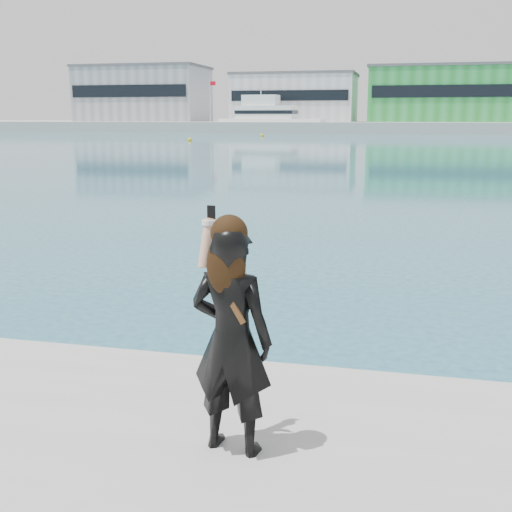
{
  "coord_description": "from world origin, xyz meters",
  "views": [
    {
      "loc": [
        0.91,
        -4.41,
        2.99
      ],
      "look_at": [
        -0.16,
        0.11,
        1.98
      ],
      "focal_mm": 45.0,
      "sensor_mm": 36.0,
      "label": 1
    }
  ],
  "objects_px": {
    "motor_yacht": "(269,119)",
    "buoy_extra": "(262,136)",
    "buoy_far": "(190,141)",
    "woman": "(231,333)"
  },
  "relations": [
    {
      "from": "motor_yacht",
      "to": "buoy_extra",
      "type": "relative_size",
      "value": 39.51
    },
    {
      "from": "motor_yacht",
      "to": "woman",
      "type": "relative_size",
      "value": 12.2
    },
    {
      "from": "motor_yacht",
      "to": "buoy_extra",
      "type": "height_order",
      "value": "motor_yacht"
    },
    {
      "from": "motor_yacht",
      "to": "buoy_extra",
      "type": "bearing_deg",
      "value": -76.78
    },
    {
      "from": "woman",
      "to": "motor_yacht",
      "type": "bearing_deg",
      "value": -69.22
    },
    {
      "from": "motor_yacht",
      "to": "buoy_far",
      "type": "height_order",
      "value": "motor_yacht"
    },
    {
      "from": "buoy_far",
      "to": "motor_yacht",
      "type": "bearing_deg",
      "value": 88.37
    },
    {
      "from": "buoy_far",
      "to": "woman",
      "type": "distance_m",
      "value": 78.1
    },
    {
      "from": "buoy_far",
      "to": "buoy_extra",
      "type": "height_order",
      "value": "same"
    },
    {
      "from": "buoy_extra",
      "to": "motor_yacht",
      "type": "bearing_deg",
      "value": 99.28
    }
  ]
}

